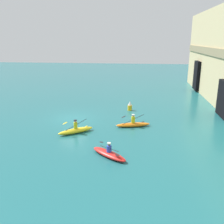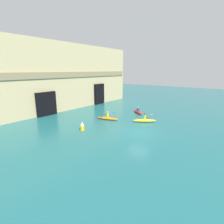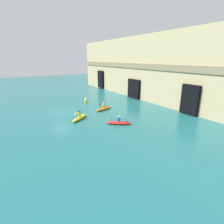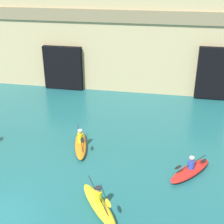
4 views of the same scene
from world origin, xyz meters
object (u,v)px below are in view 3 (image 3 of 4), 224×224
(kayak_orange, at_px, (104,108))
(marker_buoy, at_px, (86,100))
(kayak_yellow, at_px, (79,118))
(kayak_red, at_px, (119,123))

(kayak_orange, distance_m, marker_buoy, 5.55)
(kayak_yellow, distance_m, marker_buoy, 8.89)
(kayak_red, bearing_deg, kayak_orange, -64.44)
(kayak_yellow, relative_size, kayak_red, 1.01)
(kayak_yellow, bearing_deg, kayak_orange, -12.56)
(kayak_yellow, distance_m, kayak_red, 5.39)
(kayak_yellow, xyz_separation_m, marker_buoy, (-7.75, 4.35, 0.23))
(kayak_yellow, bearing_deg, kayak_red, -87.35)
(kayak_red, distance_m, marker_buoy, 11.94)
(kayak_orange, height_order, kayak_yellow, kayak_yellow)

